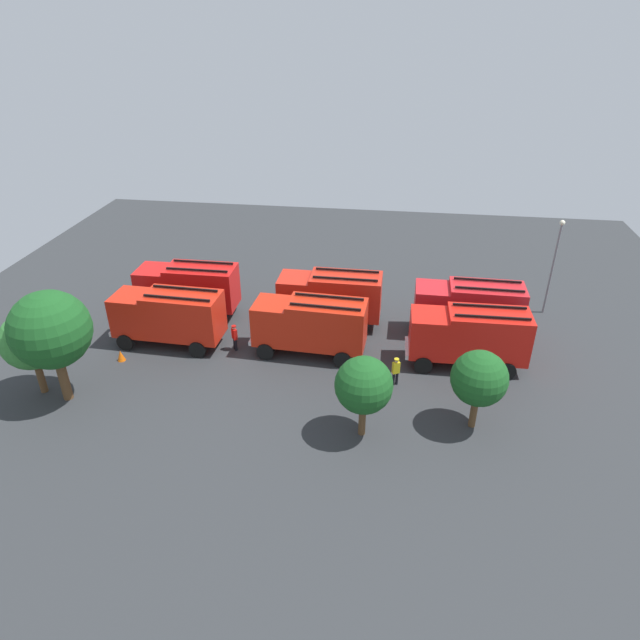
{
  "coord_description": "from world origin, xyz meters",
  "views": [
    {
      "loc": [
        -4.47,
        31.76,
        19.21
      ],
      "look_at": [
        0.0,
        0.0,
        1.4
      ],
      "focal_mm": 31.23,
      "sensor_mm": 36.0,
      "label": 1
    }
  ],
  "objects_px": {
    "firefighter_0": "(235,336)",
    "fire_truck_0": "(469,306)",
    "firefighter_1": "(396,370)",
    "fire_truck_1": "(330,296)",
    "tree_1": "(364,385)",
    "fire_truck_2": "(188,287)",
    "fire_truck_4": "(310,324)",
    "firefighter_2": "(364,375)",
    "tree_2": "(50,330)",
    "lamppost": "(554,261)",
    "fire_truck_3": "(469,335)",
    "firefighter_3": "(56,349)",
    "traffic_cone_0": "(459,385)",
    "tree_3": "(30,341)",
    "traffic_cone_1": "(121,356)",
    "fire_truck_5": "(169,315)",
    "tree_0": "(479,379)"
  },
  "relations": [
    {
      "from": "fire_truck_0",
      "to": "tree_1",
      "type": "bearing_deg",
      "value": 61.8
    },
    {
      "from": "fire_truck_5",
      "to": "fire_truck_0",
      "type": "bearing_deg",
      "value": -166.14
    },
    {
      "from": "tree_1",
      "to": "fire_truck_0",
      "type": "bearing_deg",
      "value": -119.1
    },
    {
      "from": "firefighter_3",
      "to": "traffic_cone_1",
      "type": "xyz_separation_m",
      "value": [
        -3.83,
        -0.69,
        -0.6
      ]
    },
    {
      "from": "fire_truck_2",
      "to": "traffic_cone_1",
      "type": "height_order",
      "value": "fire_truck_2"
    },
    {
      "from": "firefighter_0",
      "to": "firefighter_1",
      "type": "distance_m",
      "value": 10.61
    },
    {
      "from": "fire_truck_1",
      "to": "firefighter_1",
      "type": "bearing_deg",
      "value": 125.14
    },
    {
      "from": "fire_truck_3",
      "to": "tree_0",
      "type": "distance_m",
      "value": 5.96
    },
    {
      "from": "tree_3",
      "to": "fire_truck_1",
      "type": "bearing_deg",
      "value": -146.23
    },
    {
      "from": "tree_2",
      "to": "firefighter_0",
      "type": "bearing_deg",
      "value": -141.59
    },
    {
      "from": "fire_truck_0",
      "to": "fire_truck_3",
      "type": "relative_size",
      "value": 1.0
    },
    {
      "from": "firefighter_2",
      "to": "traffic_cone_0",
      "type": "relative_size",
      "value": 2.47
    },
    {
      "from": "fire_truck_0",
      "to": "fire_truck_1",
      "type": "xyz_separation_m",
      "value": [
        9.25,
        -0.3,
        0.0
      ]
    },
    {
      "from": "fire_truck_2",
      "to": "firefighter_1",
      "type": "distance_m",
      "value": 16.37
    },
    {
      "from": "fire_truck_2",
      "to": "fire_truck_4",
      "type": "distance_m",
      "value": 10.26
    },
    {
      "from": "firefighter_2",
      "to": "traffic_cone_1",
      "type": "bearing_deg",
      "value": -11.6
    },
    {
      "from": "firefighter_1",
      "to": "tree_2",
      "type": "height_order",
      "value": "tree_2"
    },
    {
      "from": "firefighter_1",
      "to": "firefighter_3",
      "type": "height_order",
      "value": "firefighter_1"
    },
    {
      "from": "tree_1",
      "to": "traffic_cone_0",
      "type": "bearing_deg",
      "value": -138.98
    },
    {
      "from": "tree_1",
      "to": "firefighter_3",
      "type": "bearing_deg",
      "value": -12.09
    },
    {
      "from": "fire_truck_1",
      "to": "fire_truck_4",
      "type": "distance_m",
      "value": 4.14
    },
    {
      "from": "fire_truck_2",
      "to": "fire_truck_3",
      "type": "relative_size",
      "value": 1.0
    },
    {
      "from": "fire_truck_1",
      "to": "firefighter_3",
      "type": "relative_size",
      "value": 4.22
    },
    {
      "from": "fire_truck_5",
      "to": "firefighter_0",
      "type": "distance_m",
      "value": 4.47
    },
    {
      "from": "firefighter_0",
      "to": "firefighter_1",
      "type": "xyz_separation_m",
      "value": [
        -10.33,
        2.45,
        0.01
      ]
    },
    {
      "from": "tree_2",
      "to": "lamppost",
      "type": "height_order",
      "value": "lamppost"
    },
    {
      "from": "firefighter_0",
      "to": "fire_truck_0",
      "type": "bearing_deg",
      "value": -24.88
    },
    {
      "from": "fire_truck_5",
      "to": "lamppost",
      "type": "xyz_separation_m",
      "value": [
        -25.16,
        -7.99,
        1.92
      ]
    },
    {
      "from": "fire_truck_4",
      "to": "tree_1",
      "type": "relative_size",
      "value": 1.61
    },
    {
      "from": "firefighter_3",
      "to": "tree_3",
      "type": "height_order",
      "value": "tree_3"
    },
    {
      "from": "traffic_cone_1",
      "to": "firefighter_2",
      "type": "bearing_deg",
      "value": 176.91
    },
    {
      "from": "fire_truck_0",
      "to": "lamppost",
      "type": "relative_size",
      "value": 1.04
    },
    {
      "from": "fire_truck_0",
      "to": "fire_truck_1",
      "type": "relative_size",
      "value": 1.0
    },
    {
      "from": "tree_0",
      "to": "traffic_cone_0",
      "type": "distance_m",
      "value": 4.17
    },
    {
      "from": "fire_truck_3",
      "to": "firefighter_1",
      "type": "distance_m",
      "value": 5.18
    },
    {
      "from": "fire_truck_2",
      "to": "tree_0",
      "type": "relative_size",
      "value": 1.6
    },
    {
      "from": "tree_1",
      "to": "tree_3",
      "type": "height_order",
      "value": "tree_3"
    },
    {
      "from": "tree_2",
      "to": "tree_3",
      "type": "distance_m",
      "value": 2.07
    },
    {
      "from": "fire_truck_2",
      "to": "tree_1",
      "type": "relative_size",
      "value": 1.59
    },
    {
      "from": "fire_truck_4",
      "to": "lamppost",
      "type": "bearing_deg",
      "value": -150.75
    },
    {
      "from": "tree_2",
      "to": "traffic_cone_1",
      "type": "bearing_deg",
      "value": -106.81
    },
    {
      "from": "fire_truck_0",
      "to": "tree_1",
      "type": "relative_size",
      "value": 1.59
    },
    {
      "from": "fire_truck_4",
      "to": "fire_truck_5",
      "type": "height_order",
      "value": "same"
    },
    {
      "from": "tree_3",
      "to": "tree_1",
      "type": "bearing_deg",
      "value": 176.47
    },
    {
      "from": "fire_truck_3",
      "to": "fire_truck_4",
      "type": "relative_size",
      "value": 0.99
    },
    {
      "from": "fire_truck_2",
      "to": "firefighter_3",
      "type": "relative_size",
      "value": 4.21
    },
    {
      "from": "fire_truck_1",
      "to": "tree_1",
      "type": "xyz_separation_m",
      "value": [
        -3.06,
        11.41,
        0.9
      ]
    },
    {
      "from": "fire_truck_1",
      "to": "firefighter_0",
      "type": "distance_m",
      "value": 7.22
    },
    {
      "from": "firefighter_3",
      "to": "traffic_cone_0",
      "type": "distance_m",
      "value": 24.6
    },
    {
      "from": "fire_truck_4",
      "to": "firefighter_2",
      "type": "distance_m",
      "value": 5.1
    }
  ]
}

